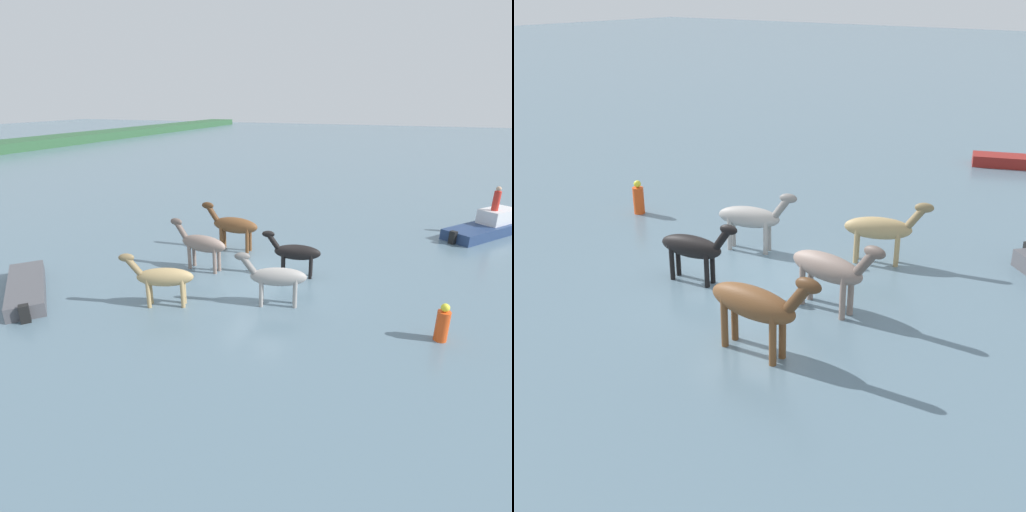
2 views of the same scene
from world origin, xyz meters
TOP-DOWN VIEW (x-y plane):
  - ground_plane at (0.00, 0.00)m, footprint 198.72×198.72m
  - horse_dun_straggler at (-1.91, -1.31)m, footprint 1.06×2.33m
  - horse_chestnut_trailing at (0.61, -1.22)m, footprint 0.80×2.26m
  - horse_gray_outer at (-0.07, 2.38)m, footprint 0.77×2.53m
  - horse_dark_mare at (2.44, 2.15)m, footprint 0.62×2.66m
  - horse_pinto_flank at (-3.27, 2.07)m, footprint 1.23×2.30m
  - boat_launch_far at (9.21, -8.81)m, footprint 5.20×4.48m
  - boat_motor_center at (-4.33, 6.94)m, footprint 3.58×3.78m
  - person_helmsman_aft at (9.25, -8.87)m, footprint 0.32×0.32m
  - buoy_channel_marker at (-2.23, -6.32)m, footprint 0.36×0.36m

SIDE VIEW (x-z plane):
  - ground_plane at x=0.00m, z-range 0.00..0.00m
  - boat_motor_center at x=-4.33m, z-range -0.20..0.52m
  - boat_launch_far at x=9.21m, z-range -0.36..1.00m
  - buoy_channel_marker at x=-2.23m, z-range -0.06..1.08m
  - horse_chestnut_trailing at x=0.61m, z-range 0.09..1.83m
  - horse_dun_straggler at x=-1.91m, z-range 0.09..1.91m
  - horse_pinto_flank at x=-3.27m, z-range 0.09..1.92m
  - horse_gray_outer at x=-0.07m, z-range 0.10..2.05m
  - horse_dark_mare at x=2.44m, z-range 0.11..2.18m
  - person_helmsman_aft at x=9.25m, z-range 1.17..2.36m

